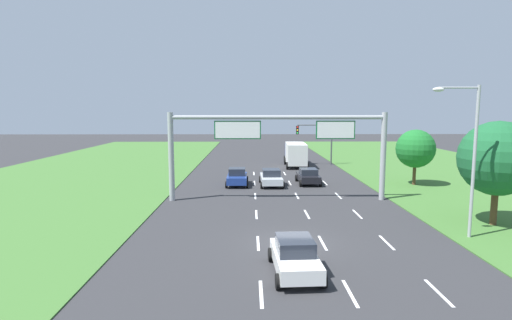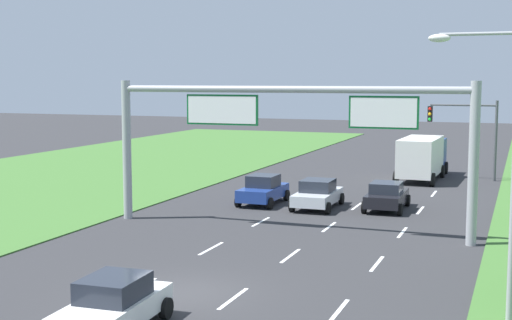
{
  "view_description": "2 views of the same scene",
  "coord_description": "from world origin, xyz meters",
  "px_view_note": "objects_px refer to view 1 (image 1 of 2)",
  "views": [
    {
      "loc": [
        -2.17,
        -20.85,
        7.13
      ],
      "look_at": [
        -1.75,
        7.73,
        3.58
      ],
      "focal_mm": 28.0,
      "sensor_mm": 36.0,
      "label": 1
    },
    {
      "loc": [
        10.37,
        -20.68,
        7.07
      ],
      "look_at": [
        -0.41,
        7.78,
        3.61
      ],
      "focal_mm": 50.0,
      "sensor_mm": 36.0,
      "label": 2
    }
  ],
  "objects_px": {
    "car_far_ahead": "(237,177)",
    "box_truck": "(295,153)",
    "sign_gantry": "(279,139)",
    "street_lamp": "(468,148)",
    "car_mid_lane": "(308,176)",
    "roadside_tree_near": "(498,158)",
    "car_near_red": "(295,256)",
    "roadside_tree_mid": "(415,149)",
    "traffic_light_mast": "(317,136)",
    "car_lead_silver": "(271,177)"
  },
  "relations": [
    {
      "from": "roadside_tree_near",
      "to": "roadside_tree_mid",
      "type": "xyz_separation_m",
      "value": [
        0.56,
        13.49,
        -0.69
      ]
    },
    {
      "from": "car_mid_lane",
      "to": "street_lamp",
      "type": "xyz_separation_m",
      "value": [
        6.28,
        -16.81,
        4.31
      ]
    },
    {
      "from": "roadside_tree_mid",
      "to": "box_truck",
      "type": "bearing_deg",
      "value": 125.79
    },
    {
      "from": "sign_gantry",
      "to": "car_near_red",
      "type": "bearing_deg",
      "value": -91.15
    },
    {
      "from": "sign_gantry",
      "to": "car_mid_lane",
      "type": "bearing_deg",
      "value": 64.22
    },
    {
      "from": "car_far_ahead",
      "to": "car_lead_silver",
      "type": "bearing_deg",
      "value": -2.72
    },
    {
      "from": "car_far_ahead",
      "to": "box_truck",
      "type": "height_order",
      "value": "box_truck"
    },
    {
      "from": "car_lead_silver",
      "to": "box_truck",
      "type": "height_order",
      "value": "box_truck"
    },
    {
      "from": "car_mid_lane",
      "to": "roadside_tree_near",
      "type": "relative_size",
      "value": 0.63
    },
    {
      "from": "box_truck",
      "to": "traffic_light_mast",
      "type": "xyz_separation_m",
      "value": [
        2.9,
        0.83,
        2.22
      ]
    },
    {
      "from": "car_near_red",
      "to": "roadside_tree_near",
      "type": "relative_size",
      "value": 0.64
    },
    {
      "from": "traffic_light_mast",
      "to": "car_far_ahead",
      "type": "bearing_deg",
      "value": -125.0
    },
    {
      "from": "car_far_ahead",
      "to": "roadside_tree_near",
      "type": "relative_size",
      "value": 0.61
    },
    {
      "from": "car_far_ahead",
      "to": "sign_gantry",
      "type": "height_order",
      "value": "sign_gantry"
    },
    {
      "from": "car_far_ahead",
      "to": "traffic_light_mast",
      "type": "height_order",
      "value": "traffic_light_mast"
    },
    {
      "from": "car_mid_lane",
      "to": "sign_gantry",
      "type": "bearing_deg",
      "value": -116.88
    },
    {
      "from": "traffic_light_mast",
      "to": "roadside_tree_near",
      "type": "distance_m",
      "value": 28.74
    },
    {
      "from": "box_truck",
      "to": "roadside_tree_mid",
      "type": "bearing_deg",
      "value": -52.53
    },
    {
      "from": "car_far_ahead",
      "to": "street_lamp",
      "type": "xyz_separation_m",
      "value": [
        13.19,
        -16.18,
        4.27
      ]
    },
    {
      "from": "car_far_ahead",
      "to": "roadside_tree_mid",
      "type": "distance_m",
      "value": 17.19
    },
    {
      "from": "sign_gantry",
      "to": "roadside_tree_mid",
      "type": "bearing_deg",
      "value": 24.65
    },
    {
      "from": "roadside_tree_near",
      "to": "traffic_light_mast",
      "type": "bearing_deg",
      "value": 102.9
    },
    {
      "from": "street_lamp",
      "to": "roadside_tree_mid",
      "type": "bearing_deg",
      "value": 76.65
    },
    {
      "from": "traffic_light_mast",
      "to": "car_near_red",
      "type": "bearing_deg",
      "value": -100.91
    },
    {
      "from": "box_truck",
      "to": "street_lamp",
      "type": "xyz_separation_m",
      "value": [
        6.1,
        -29.63,
        3.43
      ]
    },
    {
      "from": "box_truck",
      "to": "street_lamp",
      "type": "height_order",
      "value": "street_lamp"
    },
    {
      "from": "street_lamp",
      "to": "roadside_tree_near",
      "type": "distance_m",
      "value": 4.13
    },
    {
      "from": "car_near_red",
      "to": "sign_gantry",
      "type": "height_order",
      "value": "sign_gantry"
    },
    {
      "from": "car_lead_silver",
      "to": "traffic_light_mast",
      "type": "relative_size",
      "value": 0.77
    },
    {
      "from": "traffic_light_mast",
      "to": "street_lamp",
      "type": "bearing_deg",
      "value": -84.0
    },
    {
      "from": "roadside_tree_near",
      "to": "box_truck",
      "type": "bearing_deg",
      "value": 108.91
    },
    {
      "from": "sign_gantry",
      "to": "street_lamp",
      "type": "relative_size",
      "value": 2.03
    },
    {
      "from": "traffic_light_mast",
      "to": "street_lamp",
      "type": "xyz_separation_m",
      "value": [
        3.2,
        -30.45,
        1.21
      ]
    },
    {
      "from": "car_lead_silver",
      "to": "box_truck",
      "type": "xyz_separation_m",
      "value": [
        3.84,
        13.6,
        0.87
      ]
    },
    {
      "from": "sign_gantry",
      "to": "car_far_ahead",
      "type": "bearing_deg",
      "value": 118.6
    },
    {
      "from": "box_truck",
      "to": "roadside_tree_near",
      "type": "xyz_separation_m",
      "value": [
        9.31,
        -27.18,
        2.56
      ]
    },
    {
      "from": "car_lead_silver",
      "to": "car_mid_lane",
      "type": "relative_size",
      "value": 1.05
    },
    {
      "from": "box_truck",
      "to": "sign_gantry",
      "type": "height_order",
      "value": "sign_gantry"
    },
    {
      "from": "car_near_red",
      "to": "car_far_ahead",
      "type": "distance_m",
      "value": 21.16
    },
    {
      "from": "street_lamp",
      "to": "roadside_tree_mid",
      "type": "relative_size",
      "value": 1.59
    },
    {
      "from": "car_mid_lane",
      "to": "sign_gantry",
      "type": "relative_size",
      "value": 0.24
    },
    {
      "from": "car_far_ahead",
      "to": "box_truck",
      "type": "bearing_deg",
      "value": 62.19
    },
    {
      "from": "roadside_tree_near",
      "to": "roadside_tree_mid",
      "type": "height_order",
      "value": "roadside_tree_near"
    },
    {
      "from": "roadside_tree_near",
      "to": "roadside_tree_mid",
      "type": "relative_size",
      "value": 1.22
    },
    {
      "from": "car_near_red",
      "to": "roadside_tree_mid",
      "type": "distance_m",
      "value": 24.98
    },
    {
      "from": "car_lead_silver",
      "to": "roadside_tree_mid",
      "type": "bearing_deg",
      "value": -1.45
    },
    {
      "from": "car_near_red",
      "to": "car_far_ahead",
      "type": "height_order",
      "value": "car_far_ahead"
    },
    {
      "from": "box_truck",
      "to": "roadside_tree_near",
      "type": "distance_m",
      "value": 28.85
    },
    {
      "from": "box_truck",
      "to": "car_far_ahead",
      "type": "bearing_deg",
      "value": -116.14
    },
    {
      "from": "box_truck",
      "to": "car_near_red",
      "type": "bearing_deg",
      "value": -94.76
    }
  ]
}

